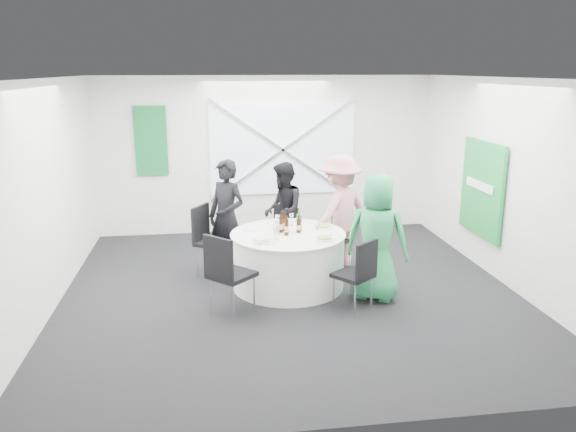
{
  "coord_description": "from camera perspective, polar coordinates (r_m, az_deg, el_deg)",
  "views": [
    {
      "loc": [
        -1.04,
        -6.99,
        2.92
      ],
      "look_at": [
        0.0,
        0.2,
        1.0
      ],
      "focal_mm": 35.0,
      "sensor_mm": 36.0,
      "label": 1
    }
  ],
  "objects": [
    {
      "name": "person_man_back_left",
      "position": [
        8.16,
        -6.24,
        -0.09
      ],
      "size": [
        0.72,
        0.7,
        1.67
      ],
      "primitive_type": "imported",
      "rotation": [
        0.0,
        0.0,
        -0.72
      ],
      "color": "black",
      "rests_on": "floor"
    },
    {
      "name": "beer_bottle_b",
      "position": [
        7.65,
        -0.38,
        -0.75
      ],
      "size": [
        0.06,
        0.06,
        0.28
      ],
      "color": "#391A0A",
      "rests_on": "banquet_table"
    },
    {
      "name": "floor",
      "position": [
        7.64,
        0.22,
        -7.65
      ],
      "size": [
        6.0,
        6.0,
        0.0
      ],
      "primitive_type": "plane",
      "color": "black",
      "rests_on": "ground"
    },
    {
      "name": "person_woman_green",
      "position": [
        7.24,
        9.01,
        -2.18
      ],
      "size": [
        0.96,
        0.85,
        1.65
      ],
      "primitive_type": "imported",
      "rotation": [
        0.0,
        0.0,
        2.64
      ],
      "color": "#299858",
      "rests_on": "floor"
    },
    {
      "name": "knife_b",
      "position": [
        7.5,
        4.33,
        -1.95
      ],
      "size": [
        0.1,
        0.13,
        0.01
      ],
      "primitive_type": "cube",
      "rotation": [
        0.0,
        0.0,
        -0.62
      ],
      "color": "silver",
      "rests_on": "banquet_table"
    },
    {
      "name": "beer_bottle_c",
      "position": [
        7.58,
        1.08,
        -1.02
      ],
      "size": [
        0.06,
        0.06,
        0.24
      ],
      "color": "#391A0A",
      "rests_on": "banquet_table"
    },
    {
      "name": "green_water_bottle",
      "position": [
        7.64,
        1.17,
        -0.71
      ],
      "size": [
        0.08,
        0.08,
        0.29
      ],
      "color": "green",
      "rests_on": "banquet_table"
    },
    {
      "name": "window_brace_a",
      "position": [
        10.1,
        -0.52,
        6.72
      ],
      "size": [
        2.63,
        0.05,
        1.84
      ],
      "primitive_type": "cube",
      "rotation": [
        0.0,
        0.97,
        0.0
      ],
      "color": "silver",
      "rests_on": "window_panel"
    },
    {
      "name": "plate_back_left",
      "position": [
        7.8,
        -3.68,
        -1.23
      ],
      "size": [
        0.28,
        0.28,
        0.01
      ],
      "color": "white",
      "rests_on": "banquet_table"
    },
    {
      "name": "fork_a",
      "position": [
        8.12,
        0.63,
        -0.59
      ],
      "size": [
        0.15,
        0.02,
        0.01
      ],
      "primitive_type": "cube",
      "rotation": [
        0.0,
        0.0,
        1.57
      ],
      "color": "silver",
      "rests_on": "banquet_table"
    },
    {
      "name": "chair_back",
      "position": [
        8.71,
        -0.23,
        -1.29
      ],
      "size": [
        0.44,
        0.44,
        0.87
      ],
      "rotation": [
        0.0,
        0.0,
        -0.11
      ],
      "color": "black",
      "rests_on": "floor"
    },
    {
      "name": "chair_front_right",
      "position": [
        6.92,
        7.19,
        -5.45
      ],
      "size": [
        0.59,
        0.59,
        0.92
      ],
      "rotation": [
        0.0,
        0.0,
        3.81
      ],
      "color": "black",
      "rests_on": "floor"
    },
    {
      "name": "plate_front_left",
      "position": [
        7.2,
        -2.34,
        -2.59
      ],
      "size": [
        0.28,
        0.28,
        0.01
      ],
      "color": "white",
      "rests_on": "banquet_table"
    },
    {
      "name": "knife_a",
      "position": [
        8.09,
        -1.62,
        -0.67
      ],
      "size": [
        0.15,
        0.02,
        0.01
      ],
      "primitive_type": "cube",
      "rotation": [
        0.0,
        0.0,
        1.54
      ],
      "color": "silver",
      "rests_on": "banquet_table"
    },
    {
      "name": "plate_back_right",
      "position": [
        7.84,
        3.54,
        -1.08
      ],
      "size": [
        0.29,
        0.29,
        0.04
      ],
      "color": "white",
      "rests_on": "banquet_table"
    },
    {
      "name": "wine_glass_d",
      "position": [
        7.38,
        2.97,
        -1.21
      ],
      "size": [
        0.07,
        0.07,
        0.17
      ],
      "color": "white",
      "rests_on": "banquet_table"
    },
    {
      "name": "knife_d",
      "position": [
        7.66,
        -4.28,
        -1.58
      ],
      "size": [
        0.09,
        0.13,
        0.01
      ],
      "primitive_type": "cube",
      "rotation": [
        0.0,
        0.0,
        2.58
      ],
      "color": "silver",
      "rests_on": "banquet_table"
    },
    {
      "name": "green_banner",
      "position": [
        10.06,
        -13.76,
        7.42
      ],
      "size": [
        0.55,
        0.04,
        1.2
      ],
      "primitive_type": "cube",
      "color": "#156B33",
      "rests_on": "wall_back"
    },
    {
      "name": "person_man_back",
      "position": [
        8.74,
        -0.49,
        0.52
      ],
      "size": [
        0.47,
        0.77,
        1.53
      ],
      "primitive_type": "imported",
      "rotation": [
        0.0,
        0.0,
        -1.65
      ],
      "color": "black",
      "rests_on": "floor"
    },
    {
      "name": "fork_d",
      "position": [
        7.92,
        -3.32,
        -1.02
      ],
      "size": [
        0.08,
        0.14,
        0.01
      ],
      "primitive_type": "cube",
      "rotation": [
        0.0,
        0.0,
        2.65
      ],
      "color": "silver",
      "rests_on": "banquet_table"
    },
    {
      "name": "wall_right",
      "position": [
        8.21,
        21.45,
        3.11
      ],
      "size": [
        0.0,
        6.0,
        6.0
      ],
      "primitive_type": "plane",
      "rotation": [
        1.57,
        0.0,
        -1.57
      ],
      "color": "silver",
      "rests_on": "floor"
    },
    {
      "name": "clear_water_bottle",
      "position": [
        7.48,
        -1.19,
        -1.12
      ],
      "size": [
        0.08,
        0.08,
        0.27
      ],
      "color": "white",
      "rests_on": "banquet_table"
    },
    {
      "name": "wall_left",
      "position": [
        7.41,
        -23.38,
        1.75
      ],
      "size": [
        0.0,
        6.0,
        6.0
      ],
      "primitive_type": "plane",
      "rotation": [
        1.57,
        0.0,
        1.57
      ],
      "color": "silver",
      "rests_on": "floor"
    },
    {
      "name": "fork_b",
      "position": [
        7.19,
        3.2,
        -2.67
      ],
      "size": [
        0.1,
        0.13,
        0.01
      ],
      "primitive_type": "cube",
      "rotation": [
        0.0,
        0.0,
        -0.64
      ],
      "color": "silver",
      "rests_on": "banquet_table"
    },
    {
      "name": "beer_bottle_d",
      "position": [
        7.45,
        -0.15,
        -1.17
      ],
      "size": [
        0.06,
        0.06,
        0.28
      ],
      "color": "#391A0A",
      "rests_on": "banquet_table"
    },
    {
      "name": "fork_c",
      "position": [
        7.81,
        3.88,
        -1.25
      ],
      "size": [
        0.09,
        0.13,
        0.01
      ],
      "primitive_type": "cube",
      "rotation": [
        0.0,
        0.0,
        0.56
      ],
      "color": "silver",
      "rests_on": "banquet_table"
    },
    {
      "name": "person_woman_pink",
      "position": [
        8.3,
        5.26,
        0.37
      ],
      "size": [
        1.2,
        1.07,
        1.72
      ],
      "primitive_type": "imported",
      "rotation": [
        0.0,
        0.0,
        -2.51
      ],
      "color": "#CC8488",
      "rests_on": "floor"
    },
    {
      "name": "wine_glass_b",
      "position": [
        7.92,
        0.37,
        -0.08
      ],
      "size": [
        0.07,
        0.07,
        0.17
      ],
      "color": "white",
      "rests_on": "banquet_table"
    },
    {
      "name": "window_brace_b",
      "position": [
        10.1,
        -0.52,
        6.72
      ],
      "size": [
        2.63,
        0.05,
        1.84
      ],
      "primitive_type": "cube",
      "rotation": [
        0.0,
        -0.97,
        0.0
      ],
      "color": "silver",
      "rests_on": "window_panel"
    },
    {
      "name": "chair_back_right",
      "position": [
        8.42,
        5.03,
        -1.73
      ],
      "size": [
        0.58,
        0.58,
        0.91
      ],
      "rotation": [
        0.0,
        0.0,
        -0.9
      ],
      "color": "black",
      "rests_on": "floor"
    },
    {
      "name": "window_panel",
      "position": [
        10.14,
        -0.55,
        6.75
      ],
      "size": [
        2.6,
        0.03,
        1.6
      ],
      "primitive_type": "cube",
      "color": "silver",
      "rests_on": "wall_back"
    },
    {
      "name": "ceiling",
      "position": [
        7.06,
        0.24,
        13.84
      ],
      "size": [
        6.0,
        6.0,
        0.0
      ],
      "primitive_type": "plane",
      "rotation": [
        3.14,
        0.0,
        0.0
      ],
      "color": "silver",
      "rests_on": "wall_back"
    },
    {
      "name": "plate_front_right",
      "position": [
        7.31,
        3.71,
        -2.27
      ],
      "size": [
        0.27,
        0.27,
        0.04
      ],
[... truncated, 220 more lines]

